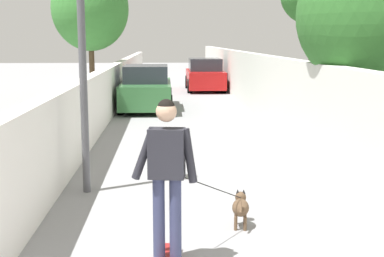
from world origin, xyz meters
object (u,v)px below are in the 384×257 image
tree_left_near (90,9)px  car_far (205,76)px  tree_right_mid (378,16)px  dog (240,206)px  person_skateboarder (167,166)px  car_near (146,89)px

tree_left_near → car_far: size_ratio=1.35×
tree_right_mid → dog: bearing=138.7°
tree_right_mid → person_skateboarder: size_ratio=2.50×
tree_right_mid → car_near: bearing=29.2°
tree_left_near → dog: bearing=-165.3°
tree_right_mid → car_far: bearing=8.1°
person_skateboarder → car_far: (20.03, -1.88, -0.39)m
tree_right_mid → dog: tree_right_mid is taller
tree_right_mid → dog: 5.38m
person_skateboarder → dog: (1.14, -0.96, -0.83)m
tree_left_near → car_near: size_ratio=1.23×
person_skateboarder → car_near: (13.18, 0.69, -0.39)m
tree_left_near → tree_right_mid: 13.52m
car_near → car_far: same height
tree_right_mid → car_far: 15.66m
tree_right_mid → car_near: (8.50, 4.76, -2.16)m
person_skateboarder → tree_right_mid: bearing=-41.0°
tree_right_mid → dog: size_ratio=3.06×
person_skateboarder → dog: person_skateboarder is taller
car_far → car_near: bearing=159.4°
tree_left_near → dog: size_ratio=3.75×
tree_left_near → car_far: (3.86, -4.88, -2.94)m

